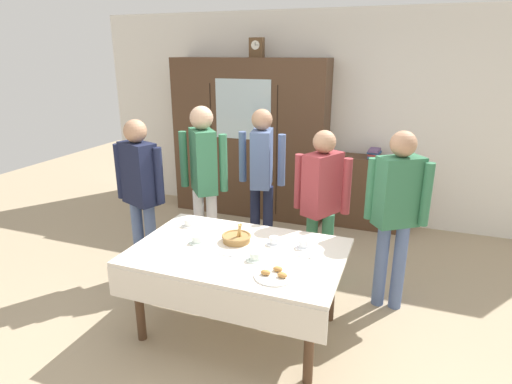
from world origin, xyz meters
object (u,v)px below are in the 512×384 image
at_px(tea_cup_mid_left, 274,241).
at_px(tea_cup_near_right, 197,240).
at_px(person_near_right_end, 397,205).
at_px(person_behind_table_left, 204,172).
at_px(book_stack, 374,153).
at_px(spoon_mid_left, 306,257).
at_px(bread_basket, 237,238).
at_px(bookshelf_low, 371,193).
at_px(mantel_clock, 257,47).
at_px(tea_cup_far_left, 303,244).
at_px(wall_cabinet, 249,139).
at_px(person_by_cabinet, 322,196).
at_px(spoon_near_right, 228,256).
at_px(tea_cup_mid_right, 255,257).
at_px(person_behind_table_right, 140,185).
at_px(pastry_plate, 275,275).
at_px(dining_table, 236,263).
at_px(tea_cup_near_left, 189,223).
at_px(person_beside_shelf, 262,169).

height_order(tea_cup_mid_left, tea_cup_near_right, same).
relative_size(person_near_right_end, person_behind_table_left, 0.94).
height_order(book_stack, spoon_mid_left, book_stack).
bearing_deg(bread_basket, bookshelf_low, 71.61).
bearing_deg(person_near_right_end, tea_cup_mid_left, -146.11).
xyz_separation_m(mantel_clock, book_stack, (1.55, 0.05, -1.26)).
height_order(bookshelf_low, tea_cup_far_left, bookshelf_low).
xyz_separation_m(wall_cabinet, bookshelf_low, (1.65, 0.05, -0.60)).
xyz_separation_m(bread_basket, person_near_right_end, (1.18, 0.65, 0.21)).
bearing_deg(wall_cabinet, person_by_cabinet, -50.61).
bearing_deg(person_behind_table_left, tea_cup_mid_left, -35.50).
relative_size(spoon_near_right, person_behind_table_left, 0.07).
height_order(wall_cabinet, person_near_right_end, wall_cabinet).
relative_size(tea_cup_mid_right, person_behind_table_right, 0.08).
bearing_deg(person_behind_table_left, spoon_near_right, -54.84).
bearing_deg(person_near_right_end, person_behind_table_left, 176.74).
distance_m(person_behind_table_right, person_near_right_end, 2.35).
height_order(bookshelf_low, spoon_mid_left, bookshelf_low).
bearing_deg(bread_basket, spoon_near_right, -80.95).
height_order(pastry_plate, spoon_near_right, pastry_plate).
bearing_deg(spoon_mid_left, person_behind_table_left, 146.86).
bearing_deg(book_stack, dining_table, -105.90).
xyz_separation_m(bread_basket, pastry_plate, (0.46, -0.43, -0.02)).
xyz_separation_m(spoon_mid_left, spoon_near_right, (-0.56, -0.18, 0.00)).
distance_m(wall_cabinet, pastry_plate, 3.14).
relative_size(mantel_clock, tea_cup_near_left, 1.85).
bearing_deg(tea_cup_near_right, dining_table, -5.36).
distance_m(pastry_plate, person_beside_shelf, 1.82).
xyz_separation_m(pastry_plate, person_behind_table_right, (-1.61, 0.77, 0.24)).
bearing_deg(tea_cup_far_left, bread_basket, -171.20).
height_order(tea_cup_near_left, person_by_cabinet, person_by_cabinet).
bearing_deg(pastry_plate, spoon_near_right, 158.48).
relative_size(tea_cup_mid_right, person_near_right_end, 0.08).
bearing_deg(dining_table, person_by_cabinet, 64.21).
bearing_deg(spoon_near_right, bookshelf_low, 74.05).
bearing_deg(tea_cup_near_left, person_behind_table_left, 104.09).
xyz_separation_m(tea_cup_mid_left, tea_cup_near_left, (-0.82, 0.09, 0.00)).
bearing_deg(dining_table, person_beside_shelf, 101.93).
bearing_deg(mantel_clock, pastry_plate, -67.31).
xyz_separation_m(bookshelf_low, tea_cup_mid_left, (-0.52, -2.41, 0.29)).
height_order(book_stack, tea_cup_mid_right, book_stack).
height_order(tea_cup_mid_right, tea_cup_near_left, same).
bearing_deg(bookshelf_low, person_near_right_end, -78.76).
bearing_deg(tea_cup_mid_left, spoon_mid_left, -24.47).
bearing_deg(person_by_cabinet, dining_table, -115.79).
distance_m(wall_cabinet, spoon_mid_left, 2.90).
bearing_deg(bookshelf_low, bread_basket, -108.39).
distance_m(tea_cup_near_right, person_near_right_end, 1.68).
height_order(tea_cup_near_left, pastry_plate, tea_cup_near_left).
height_order(bread_basket, person_behind_table_right, person_behind_table_right).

